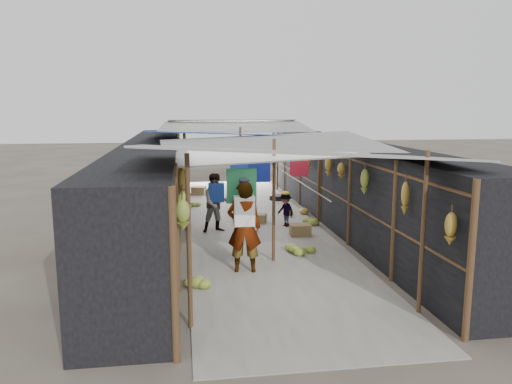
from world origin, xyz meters
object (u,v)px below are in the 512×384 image
vendor_elderly (244,227)px  shopper_blue (216,203)px  vendor_seated (285,210)px  black_basin (278,198)px  crate_near (300,230)px

vendor_elderly → shopper_blue: (-0.32, 3.32, -0.14)m
shopper_blue → vendor_seated: size_ratio=1.67×
shopper_blue → black_basin: bearing=46.7°
vendor_seated → black_basin: bearing=144.2°
crate_near → shopper_blue: shopper_blue is taller
black_basin → vendor_seated: vendor_seated is taller
black_basin → vendor_elderly: vendor_elderly is taller
crate_near → vendor_elderly: size_ratio=0.28×
black_basin → vendor_seated: size_ratio=0.65×
vendor_seated → shopper_blue: bearing=-109.4°
crate_near → black_basin: crate_near is taller
vendor_elderly → vendor_seated: 3.96m
shopper_blue → crate_near: bearing=-33.1°
crate_near → vendor_elderly: (-1.75, -2.57, 0.76)m
crate_near → vendor_elderly: vendor_elderly is taller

